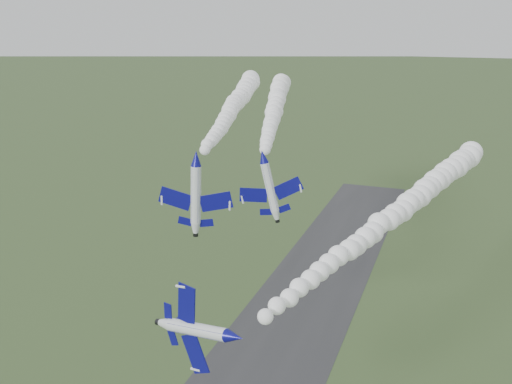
# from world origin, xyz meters

# --- Properties ---
(runway) EXTENTS (24.00, 260.00, 0.04)m
(runway) POSITION_xyz_m (0.00, 30.00, 0.02)
(runway) COLOR #2E2F31
(runway) RESTS_ON ground
(jet_lead) EXTENTS (5.98, 12.39, 10.22)m
(jet_lead) POSITION_xyz_m (10.84, -10.25, 31.98)
(jet_lead) COLOR white
(smoke_trail_jet_lead) EXTENTS (23.13, 68.68, 4.43)m
(smoke_trail_jet_lead) POSITION_xyz_m (22.58, 26.33, 35.20)
(smoke_trail_jet_lead) COLOR white
(jet_pair_left) EXTENTS (12.20, 14.32, 3.57)m
(jet_pair_left) POSITION_xyz_m (-8.37, 21.01, 42.12)
(jet_pair_left) COLOR white
(smoke_trail_jet_pair_left) EXTENTS (20.81, 73.30, 5.14)m
(smoke_trail_jet_pair_left) POSITION_xyz_m (-18.07, 60.65, 44.57)
(smoke_trail_jet_pair_left) COLOR white
(jet_pair_right) EXTENTS (9.78, 11.64, 3.43)m
(jet_pair_right) POSITION_xyz_m (2.61, 21.63, 43.18)
(jet_pair_right) COLOR white
(smoke_trail_jet_pair_right) EXTENTS (25.67, 71.38, 4.66)m
(smoke_trail_jet_pair_right) POSITION_xyz_m (-8.09, 59.67, 44.91)
(smoke_trail_jet_pair_right) COLOR white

